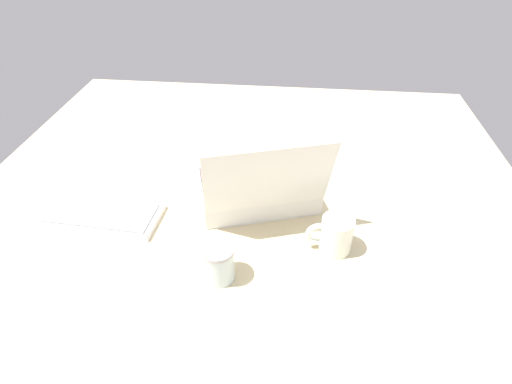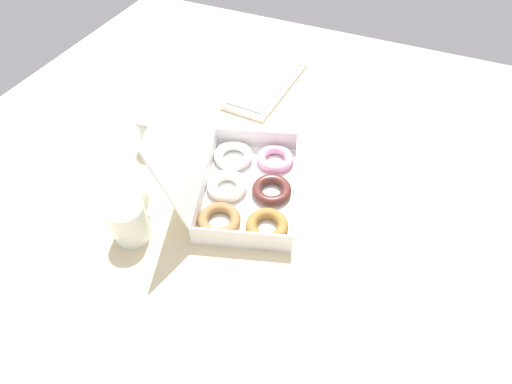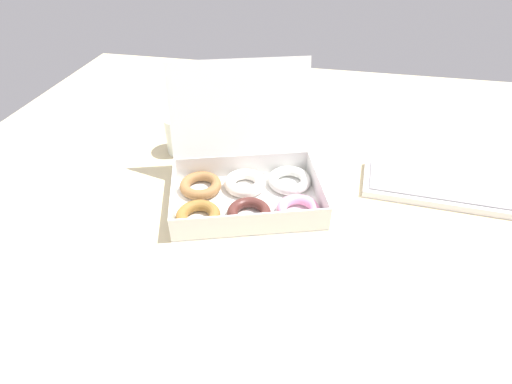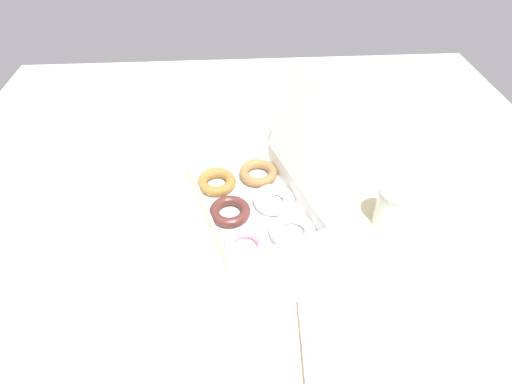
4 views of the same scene
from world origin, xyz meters
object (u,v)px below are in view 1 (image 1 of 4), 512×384
(keyboard, at_px, (98,215))
(coffee_mug, at_px, (335,234))
(glass_jar, at_px, (219,263))
(donut_box, at_px, (258,193))

(keyboard, xyz_separation_m, coffee_mug, (-0.69, 0.06, 0.04))
(glass_jar, bearing_deg, donut_box, -102.53)
(coffee_mug, distance_m, glass_jar, 0.32)
(keyboard, bearing_deg, donut_box, -165.52)
(coffee_mug, relative_size, glass_jar, 1.24)
(donut_box, relative_size, glass_jar, 4.13)
(coffee_mug, bearing_deg, glass_jar, 24.07)
(donut_box, height_order, coffee_mug, donut_box)
(coffee_mug, height_order, glass_jar, coffee_mug)
(donut_box, height_order, keyboard, donut_box)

